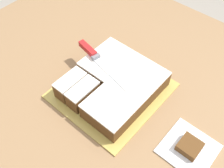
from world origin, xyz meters
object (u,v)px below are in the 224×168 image
cake_board (112,90)px  knife (94,55)px  cake (113,84)px  brownie (190,146)px

cake_board → knife: 0.15m
cake_board → cake: cake is taller
knife → cake_board: bearing=-6.2°
cake → brownie: size_ratio=4.77×
knife → brownie: 0.46m
knife → brownie: knife is taller
cake → knife: (-0.12, 0.03, 0.04)m
cake → brownie: 0.33m
cake_board → brownie: (0.33, -0.02, 0.02)m
cake → knife: size_ratio=1.11×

